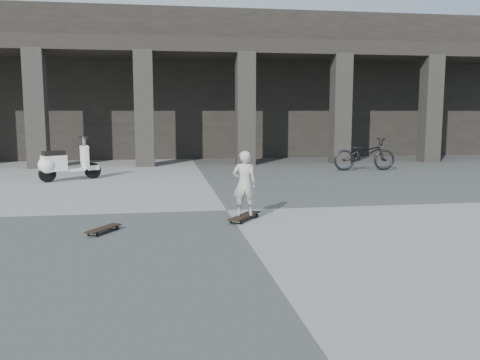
{
  "coord_description": "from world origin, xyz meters",
  "views": [
    {
      "loc": [
        -1.25,
        -9.61,
        1.89
      ],
      "look_at": [
        0.19,
        -0.47,
        0.65
      ],
      "focal_mm": 38.0,
      "sensor_mm": 36.0,
      "label": 1
    }
  ],
  "objects": [
    {
      "name": "colonnade",
      "position": [
        -0.0,
        13.77,
        3.03
      ],
      "size": [
        28.0,
        8.82,
        6.0
      ],
      "color": "black",
      "rests_on": "ground"
    },
    {
      "name": "bicycle",
      "position": [
        5.3,
        6.03,
        0.53
      ],
      "size": [
        2.06,
        0.82,
        1.06
      ],
      "primitive_type": "imported",
      "rotation": [
        0.0,
        0.0,
        1.51
      ],
      "color": "black",
      "rests_on": "ground"
    },
    {
      "name": "longboard",
      "position": [
        0.19,
        -0.97,
        0.07
      ],
      "size": [
        0.7,
        0.86,
        0.09
      ],
      "rotation": [
        0.0,
        0.0,
        0.95
      ],
      "color": "black",
      "rests_on": "ground"
    },
    {
      "name": "ground",
      "position": [
        0.0,
        0.0,
        0.0
      ],
      "size": [
        90.0,
        90.0,
        0.0
      ],
      "primitive_type": "plane",
      "color": "#474744",
      "rests_on": "ground"
    },
    {
      "name": "skateboard_spare",
      "position": [
        -2.16,
        -1.55,
        0.06
      ],
      "size": [
        0.52,
        0.69,
        0.08
      ],
      "rotation": [
        0.0,
        0.0,
        1.02
      ],
      "color": "black",
      "rests_on": "ground"
    },
    {
      "name": "child",
      "position": [
        0.19,
        -0.97,
        0.66
      ],
      "size": [
        0.45,
        0.33,
        1.14
      ],
      "primitive_type": "imported",
      "rotation": [
        0.0,
        0.0,
        2.99
      ],
      "color": "#BBB5A9",
      "rests_on": "longboard"
    },
    {
      "name": "scooter",
      "position": [
        -4.0,
        4.84,
        0.48
      ],
      "size": [
        1.57,
        1.03,
        1.21
      ],
      "rotation": [
        0.0,
        0.0,
        0.52
      ],
      "color": "black",
      "rests_on": "ground"
    }
  ]
}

